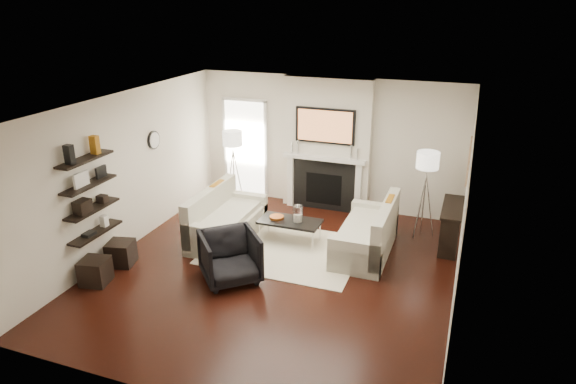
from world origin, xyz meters
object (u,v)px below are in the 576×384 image
(loveseat_left_base, at_px, (228,228))
(lamp_left_shade, at_px, (232,138))
(coffee_table, at_px, (290,221))
(loveseat_right_base, at_px, (365,241))
(armchair, at_px, (230,255))
(lamp_right_shade, at_px, (428,160))
(ottoman_near, at_px, (121,253))

(loveseat_left_base, height_order, lamp_left_shade, lamp_left_shade)
(coffee_table, bearing_deg, lamp_left_shade, 143.10)
(loveseat_left_base, xyz_separation_m, loveseat_right_base, (2.46, 0.34, 0.00))
(loveseat_left_base, xyz_separation_m, armchair, (0.69, -1.29, 0.22))
(coffee_table, distance_m, lamp_right_shade, 2.67)
(armchair, xyz_separation_m, ottoman_near, (-1.92, -0.17, -0.23))
(ottoman_near, bearing_deg, lamp_right_shade, 32.32)
(loveseat_left_base, relative_size, lamp_left_shade, 4.50)
(coffee_table, relative_size, armchair, 1.28)
(loveseat_left_base, bearing_deg, loveseat_right_base, 7.87)
(coffee_table, height_order, ottoman_near, coffee_table)
(armchair, relative_size, ottoman_near, 2.15)
(lamp_left_shade, bearing_deg, armchair, -65.50)
(loveseat_left_base, bearing_deg, lamp_left_shade, 111.27)
(lamp_right_shade, bearing_deg, loveseat_left_base, -157.04)
(coffee_table, distance_m, armchair, 1.61)
(loveseat_right_base, height_order, lamp_left_shade, lamp_left_shade)
(lamp_right_shade, bearing_deg, coffee_table, -152.73)
(lamp_left_shade, height_order, ottoman_near, lamp_left_shade)
(loveseat_right_base, relative_size, coffee_table, 1.64)
(armchair, bearing_deg, loveseat_right_base, 1.18)
(loveseat_left_base, relative_size, loveseat_right_base, 1.00)
(loveseat_left_base, height_order, armchair, armchair)
(armchair, relative_size, lamp_left_shade, 2.15)
(ottoman_near, bearing_deg, coffee_table, 36.60)
(armchair, distance_m, lamp_right_shade, 3.88)
(lamp_right_shade, height_order, ottoman_near, lamp_right_shade)
(loveseat_left_base, height_order, loveseat_right_base, same)
(loveseat_right_base, bearing_deg, loveseat_left_base, -172.13)
(lamp_left_shade, bearing_deg, loveseat_left_base, -68.73)
(loveseat_left_base, bearing_deg, armchair, -61.81)
(loveseat_right_base, distance_m, coffee_table, 1.37)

